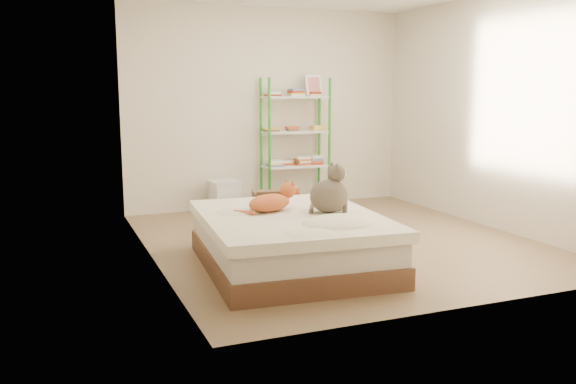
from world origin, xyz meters
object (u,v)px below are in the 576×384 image
shelf_unit (296,142)px  cardboard_box (273,204)px  orange_cat (270,200)px  grey_cat (329,189)px  white_bin (225,196)px  bed (290,241)px

shelf_unit → cardboard_box: (-0.53, -0.54, -0.71)m
orange_cat → cardboard_box: bearing=50.8°
grey_cat → cardboard_box: 2.17m
grey_cat → white_bin: (-0.21, 2.60, -0.48)m
grey_cat → white_bin: bearing=1.2°
bed → shelf_unit: shelf_unit is taller
white_bin → orange_cat: bearing=-96.3°
bed → shelf_unit: size_ratio=1.14×
bed → grey_cat: (0.35, -0.06, 0.45)m
white_bin → bed: bearing=-93.1°
shelf_unit → white_bin: (-0.99, -0.03, -0.66)m
grey_cat → white_bin: grey_cat is taller
bed → cardboard_box: size_ratio=3.82×
orange_cat → grey_cat: grey_cat is taller
orange_cat → grey_cat: size_ratio=1.17×
grey_cat → shelf_unit: size_ratio=0.25×
orange_cat → grey_cat: 0.54m
grey_cat → cardboard_box: bearing=-10.3°
orange_cat → grey_cat: (0.47, -0.24, 0.11)m
cardboard_box → grey_cat: bearing=-86.4°
orange_cat → white_bin: orange_cat is taller
grey_cat → shelf_unit: (0.78, 2.63, 0.18)m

